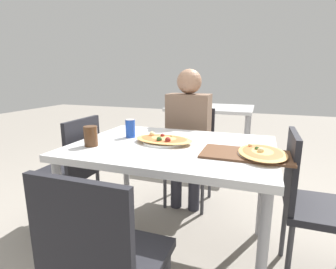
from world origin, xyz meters
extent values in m
plane|color=gray|center=(0.00, 0.00, 0.00)|extent=(14.00, 14.00, 0.00)
cube|color=silver|center=(0.00, 0.00, 0.74)|extent=(1.22, 0.91, 0.04)
cylinder|color=#99999E|center=(-0.56, -0.40, 0.36)|extent=(0.05, 0.05, 0.72)
cylinder|color=#99999E|center=(0.56, -0.40, 0.36)|extent=(0.05, 0.05, 0.72)
cylinder|color=#99999E|center=(-0.56, 0.40, 0.36)|extent=(0.05, 0.05, 0.72)
cylinder|color=#99999E|center=(0.56, 0.40, 0.36)|extent=(0.05, 0.05, 0.72)
cube|color=black|center=(-0.08, 0.71, 0.45)|extent=(0.40, 0.40, 0.04)
cube|color=black|center=(-0.08, 0.90, 0.68)|extent=(0.38, 0.03, 0.40)
cylinder|color=#38383D|center=(0.09, 0.54, 0.22)|extent=(0.03, 0.03, 0.43)
cylinder|color=#38383D|center=(-0.25, 0.54, 0.22)|extent=(0.03, 0.03, 0.43)
cylinder|color=#38383D|center=(0.09, 0.88, 0.22)|extent=(0.03, 0.03, 0.43)
cylinder|color=#38383D|center=(-0.25, 0.88, 0.22)|extent=(0.03, 0.03, 0.43)
cube|color=black|center=(-0.01, -0.71, 0.45)|extent=(0.40, 0.40, 0.04)
cube|color=black|center=(-0.01, -0.90, 0.68)|extent=(0.38, 0.03, 0.40)
cube|color=black|center=(-0.87, 0.01, 0.45)|extent=(0.40, 0.40, 0.04)
cube|color=black|center=(-0.69, 0.01, 0.68)|extent=(0.03, 0.38, 0.40)
cylinder|color=#38383D|center=(-1.04, -0.16, 0.22)|extent=(0.03, 0.03, 0.43)
cylinder|color=#38383D|center=(-1.04, 0.18, 0.22)|extent=(0.03, 0.03, 0.43)
cylinder|color=#38383D|center=(-0.70, -0.16, 0.22)|extent=(0.03, 0.03, 0.43)
cylinder|color=#38383D|center=(-0.70, 0.18, 0.22)|extent=(0.03, 0.03, 0.43)
cube|color=black|center=(0.87, 0.03, 0.45)|extent=(0.40, 0.40, 0.04)
cube|color=black|center=(0.69, 0.03, 0.68)|extent=(0.03, 0.38, 0.40)
cylinder|color=#38383D|center=(0.70, 0.20, 0.22)|extent=(0.03, 0.03, 0.43)
cylinder|color=#38383D|center=(0.70, -0.14, 0.22)|extent=(0.03, 0.03, 0.43)
cylinder|color=#2D2D38|center=(0.00, 0.60, 0.24)|extent=(0.10, 0.10, 0.47)
cylinder|color=#2D2D38|center=(-0.16, 0.60, 0.24)|extent=(0.10, 0.10, 0.47)
cube|color=brown|center=(-0.08, 0.68, 0.75)|extent=(0.36, 0.21, 0.55)
sphere|color=#997056|center=(-0.08, 0.68, 1.12)|extent=(0.21, 0.21, 0.21)
cylinder|color=white|center=(-0.07, 0.02, 0.76)|extent=(0.26, 0.26, 0.01)
ellipsoid|color=tan|center=(-0.07, 0.02, 0.78)|extent=(0.40, 0.29, 0.02)
ellipsoid|color=#D16033|center=(-0.07, 0.02, 0.79)|extent=(0.33, 0.24, 0.01)
sphere|color=maroon|center=(-0.01, -0.05, 0.80)|extent=(0.04, 0.04, 0.04)
sphere|color=beige|center=(-0.16, 0.06, 0.80)|extent=(0.04, 0.04, 0.04)
sphere|color=#335928|center=(-0.07, -0.05, 0.80)|extent=(0.03, 0.03, 0.03)
sphere|color=maroon|center=(-0.09, 0.05, 0.80)|extent=(0.03, 0.03, 0.03)
sphere|color=beige|center=(-0.03, 0.07, 0.79)|extent=(0.02, 0.02, 0.02)
cylinder|color=#1E47B2|center=(-0.34, 0.09, 0.82)|extent=(0.07, 0.07, 0.12)
cylinder|color=silver|center=(-0.34, 0.09, 0.88)|extent=(0.06, 0.06, 0.00)
cylinder|color=#4C2D19|center=(-0.46, -0.20, 0.82)|extent=(0.08, 0.08, 0.12)
cube|color=brown|center=(0.45, -0.08, 0.76)|extent=(0.47, 0.26, 0.01)
cylinder|color=white|center=(0.53, -0.08, 0.76)|extent=(0.25, 0.25, 0.01)
ellipsoid|color=tan|center=(0.53, -0.08, 0.78)|extent=(0.30, 0.38, 0.02)
ellipsoid|color=#D16033|center=(0.53, -0.08, 0.79)|extent=(0.24, 0.31, 0.01)
sphere|color=beige|center=(0.46, 0.00, 0.79)|extent=(0.02, 0.02, 0.02)
sphere|color=beige|center=(0.52, -0.10, 0.80)|extent=(0.03, 0.03, 0.03)
sphere|color=#335928|center=(0.50, -0.06, 0.79)|extent=(0.02, 0.02, 0.02)
cube|color=silver|center=(-0.14, 2.02, 0.74)|extent=(1.10, 0.80, 0.04)
ellipsoid|color=#8C7259|center=(-0.36, 2.02, 0.82)|extent=(0.32, 0.24, 0.12)
cylinder|color=#99999E|center=(-0.64, 1.67, 0.36)|extent=(0.05, 0.05, 0.72)
cylinder|color=#99999E|center=(0.36, 1.67, 0.36)|extent=(0.05, 0.05, 0.72)
cylinder|color=#99999E|center=(-0.64, 2.37, 0.36)|extent=(0.05, 0.05, 0.72)
cylinder|color=#99999E|center=(0.36, 2.37, 0.36)|extent=(0.05, 0.05, 0.72)
camera|label=1|loc=(0.50, -1.50, 1.19)|focal=28.00mm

